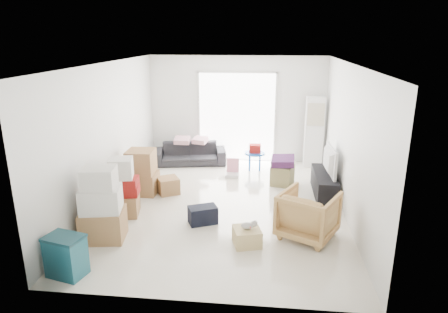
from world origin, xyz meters
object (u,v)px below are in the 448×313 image
ac_tower (314,132)px  tv_console (324,184)px  ottoman (282,175)px  television (325,170)px  armchair (308,212)px  sofa (190,150)px  wood_crate (247,237)px  kids_table (255,152)px  storage_bins (66,256)px

ac_tower → tv_console: ac_tower is taller
tv_console → ottoman: (-0.85, 0.46, -0.01)m
tv_console → television: size_ratio=1.37×
tv_console → armchair: (-0.51, -1.90, 0.20)m
ac_tower → television: ac_tower is taller
armchair → sofa: bearing=-26.0°
wood_crate → television: bearing=56.9°
kids_table → wood_crate: bearing=-89.9°
sofa → television: bearing=-38.9°
tv_console → kids_table: bearing=135.7°
storage_bins → wood_crate: storage_bins is taller
ac_tower → tv_console: bearing=-88.5°
tv_console → storage_bins: storage_bins is taller
television → wood_crate: size_ratio=2.43×
armchair → storage_bins: size_ratio=1.46×
sofa → kids_table: sofa is taller
storage_bins → ottoman: storage_bins is taller
ac_tower → armchair: 3.84m
tv_console → kids_table: (-1.49, 1.45, 0.22)m
tv_console → television: television is taller
tv_console → storage_bins: bearing=-139.1°
sofa → kids_table: 1.71m
ac_tower → television: (0.05, -1.89, -0.35)m
storage_bins → wood_crate: size_ratio=1.44×
ac_tower → wood_crate: (-1.43, -4.16, -0.74)m
television → storage_bins: size_ratio=1.68×
tv_console → television: 0.29m
kids_table → wood_crate: (0.01, -3.72, -0.32)m
sofa → storage_bins: bearing=-108.3°
armchair → kids_table: armchair is taller
armchair → wood_crate: bearing=48.7°
ac_tower → sofa: ac_tower is taller
sofa → ac_tower: bearing=-7.4°
sofa → kids_table: (1.68, -0.29, 0.09)m
armchair → kids_table: bearing=-45.9°
television → ottoman: bearing=59.1°
tv_console → wood_crate: (-1.48, -2.27, -0.09)m
ac_tower → kids_table: bearing=-163.0°
armchair → storage_bins: (-3.39, -1.48, -0.13)m
tv_console → sofa: bearing=151.2°
storage_bins → ottoman: size_ratio=1.34×
ottoman → wood_crate: (-0.63, -2.73, -0.08)m
armchair → television: bearing=-77.2°
wood_crate → storage_bins: bearing=-155.4°
armchair → wood_crate: armchair is taller
sofa → tv_console: bearing=-38.9°
television → tv_console: bearing=-0.0°
tv_console → armchair: armchair is taller
television → kids_table: kids_table is taller
kids_table → wood_crate: 3.73m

